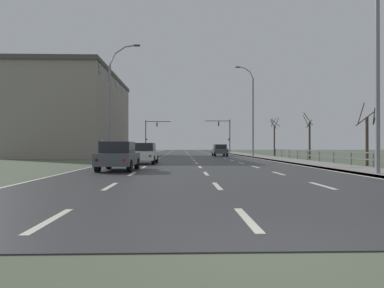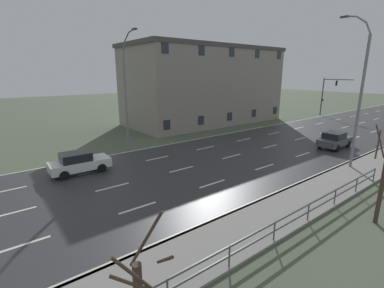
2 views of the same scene
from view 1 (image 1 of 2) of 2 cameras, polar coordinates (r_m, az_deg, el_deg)
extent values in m
cube|color=#4C5642|center=(52.52, -0.43, -1.86)|extent=(160.00, 160.00, 0.12)
cube|color=#303033|center=(64.51, -0.67, -1.52)|extent=(14.00, 120.00, 0.02)
cube|color=beige|center=(7.01, -21.35, -11.10)|extent=(0.16, 2.20, 0.01)
cube|color=beige|center=(12.18, -12.73, -6.51)|extent=(0.16, 2.20, 0.01)
cube|color=beige|center=(17.49, -9.34, -4.63)|extent=(0.16, 2.20, 0.01)
cube|color=beige|center=(22.84, -7.54, -3.63)|extent=(0.16, 2.20, 0.01)
cube|color=beige|center=(28.21, -6.43, -3.00)|extent=(0.16, 2.20, 0.01)
cube|color=beige|center=(33.59, -5.68, -2.58)|extent=(0.16, 2.20, 0.01)
cube|color=beige|center=(38.98, -5.13, -2.27)|extent=(0.16, 2.20, 0.01)
cube|color=beige|center=(44.37, -4.72, -2.03)|extent=(0.16, 2.20, 0.01)
cube|color=beige|center=(49.76, -4.39, -1.85)|extent=(0.16, 2.20, 0.01)
cube|color=beige|center=(55.15, -4.13, -1.70)|extent=(0.16, 2.20, 0.01)
cube|color=beige|center=(60.54, -3.92, -1.58)|extent=(0.16, 2.20, 0.01)
cube|color=beige|center=(65.94, -3.74, -1.48)|extent=(0.16, 2.20, 0.01)
cube|color=beige|center=(71.33, -3.59, -1.39)|extent=(0.16, 2.20, 0.01)
cube|color=beige|center=(76.73, -3.46, -1.32)|extent=(0.16, 2.20, 0.01)
cube|color=beige|center=(82.13, -3.34, -1.26)|extent=(0.16, 2.20, 0.01)
cube|color=beige|center=(87.53, -3.24, -1.20)|extent=(0.16, 2.20, 0.01)
cube|color=beige|center=(92.92, -3.15, -1.15)|extent=(0.16, 2.20, 0.01)
cube|color=beige|center=(98.32, -3.08, -1.10)|extent=(0.16, 2.20, 0.01)
cube|color=beige|center=(103.72, -3.01, -1.07)|extent=(0.16, 2.20, 0.01)
cube|color=beige|center=(109.12, -2.94, -1.03)|extent=(0.16, 2.20, 0.01)
cube|color=beige|center=(114.52, -2.89, -1.00)|extent=(0.16, 2.20, 0.01)
cube|color=beige|center=(119.91, -2.83, -0.97)|extent=(0.16, 2.20, 0.01)
cube|color=beige|center=(6.72, 8.68, -11.58)|extent=(0.16, 2.20, 0.01)
cube|color=beige|center=(12.02, 3.99, -6.60)|extent=(0.16, 2.20, 0.01)
cube|color=beige|center=(17.38, 2.21, -4.67)|extent=(0.16, 2.20, 0.01)
cube|color=beige|center=(22.75, 1.28, -3.64)|extent=(0.16, 2.20, 0.01)
cube|color=beige|center=(28.14, 0.70, -3.01)|extent=(0.16, 2.20, 0.01)
cube|color=beige|center=(33.53, 0.31, -2.58)|extent=(0.16, 2.20, 0.01)
cube|color=beige|center=(38.93, 0.02, -2.27)|extent=(0.16, 2.20, 0.01)
cube|color=beige|center=(44.32, -0.19, -2.04)|extent=(0.16, 2.20, 0.01)
cube|color=beige|center=(49.72, -0.36, -1.85)|extent=(0.16, 2.20, 0.01)
cube|color=beige|center=(55.11, -0.49, -1.70)|extent=(0.16, 2.20, 0.01)
cube|color=beige|center=(60.51, -0.60, -1.58)|extent=(0.16, 2.20, 0.01)
cube|color=beige|center=(65.91, -0.69, -1.48)|extent=(0.16, 2.20, 0.01)
cube|color=beige|center=(71.31, -0.77, -1.39)|extent=(0.16, 2.20, 0.01)
cube|color=beige|center=(76.71, -0.84, -1.32)|extent=(0.16, 2.20, 0.01)
cube|color=beige|center=(82.10, -0.90, -1.26)|extent=(0.16, 2.20, 0.01)
cube|color=beige|center=(87.50, -0.95, -1.20)|extent=(0.16, 2.20, 0.01)
cube|color=beige|center=(92.90, -1.00, -1.15)|extent=(0.16, 2.20, 0.01)
cube|color=beige|center=(98.30, -1.04, -1.11)|extent=(0.16, 2.20, 0.01)
cube|color=beige|center=(103.70, -1.07, -1.07)|extent=(0.16, 2.20, 0.01)
cube|color=beige|center=(109.10, -1.10, -1.03)|extent=(0.16, 2.20, 0.01)
cube|color=beige|center=(114.50, -1.13, -1.00)|extent=(0.16, 2.20, 0.01)
cube|color=beige|center=(119.90, -1.16, -0.97)|extent=(0.16, 2.20, 0.01)
cube|color=beige|center=(12.84, 19.82, -6.18)|extent=(0.16, 2.20, 0.01)
cube|color=beige|center=(17.96, 13.46, -4.52)|extent=(0.16, 2.20, 0.01)
cube|color=beige|center=(23.20, 9.96, -3.57)|extent=(0.16, 2.20, 0.01)
cube|color=beige|center=(28.50, 7.75, -2.97)|extent=(0.16, 2.20, 0.01)
cube|color=beige|center=(33.84, 6.25, -2.56)|extent=(0.16, 2.20, 0.01)
cube|color=beige|center=(39.19, 5.15, -2.26)|extent=(0.16, 2.20, 0.01)
cube|color=beige|center=(44.55, 4.32, -2.03)|extent=(0.16, 2.20, 0.01)
cube|color=beige|center=(49.92, 3.66, -1.85)|extent=(0.16, 2.20, 0.01)
cube|color=beige|center=(55.30, 3.14, -1.70)|extent=(0.16, 2.20, 0.01)
cube|color=beige|center=(60.68, 2.71, -1.58)|extent=(0.16, 2.20, 0.01)
cube|color=beige|center=(66.07, 2.34, -1.48)|extent=(0.16, 2.20, 0.01)
cube|color=beige|center=(71.45, 2.04, -1.39)|extent=(0.16, 2.20, 0.01)
cube|color=beige|center=(76.84, 1.77, -1.32)|extent=(0.16, 2.20, 0.01)
cube|color=beige|center=(82.23, 1.54, -1.25)|extent=(0.16, 2.20, 0.01)
cube|color=beige|center=(87.62, 1.34, -1.20)|extent=(0.16, 2.20, 0.01)
cube|color=beige|center=(93.01, 1.16, -1.15)|extent=(0.16, 2.20, 0.01)
cube|color=beige|center=(98.41, 1.00, -1.10)|extent=(0.16, 2.20, 0.01)
cube|color=beige|center=(103.80, 0.86, -1.07)|extent=(0.16, 2.20, 0.01)
cube|color=beige|center=(109.19, 0.73, -1.03)|extent=(0.16, 2.20, 0.01)
cube|color=beige|center=(114.59, 0.62, -1.00)|extent=(0.16, 2.20, 0.01)
cube|color=beige|center=(119.98, 0.51, -0.97)|extent=(0.16, 2.20, 0.01)
cube|color=beige|center=(65.00, 5.38, -1.50)|extent=(0.16, 120.00, 0.01)
cube|color=beige|center=(64.75, -6.75, -1.50)|extent=(0.16, 120.00, 0.01)
cube|color=gray|center=(65.22, 6.82, -1.46)|extent=(3.00, 120.00, 0.12)
cube|color=slate|center=(65.03, 5.58, -1.46)|extent=(0.16, 120.00, 0.12)
cube|color=#515459|center=(29.40, 20.33, -1.07)|extent=(0.06, 29.73, 0.08)
cube|color=#515459|center=(29.41, 20.33, -1.85)|extent=(0.06, 29.73, 0.08)
cylinder|color=#515459|center=(23.29, 26.60, -2.36)|extent=(0.07, 0.07, 1.00)
cylinder|color=#515459|center=(25.70, 23.73, -2.17)|extent=(0.07, 0.07, 1.00)
cylinder|color=#515459|center=(28.16, 21.37, -2.01)|extent=(0.07, 0.07, 1.00)
cylinder|color=#515459|center=(30.66, 19.38, -1.88)|extent=(0.07, 0.07, 1.00)
cylinder|color=#515459|center=(33.20, 17.70, -1.76)|extent=(0.07, 0.07, 1.00)
cylinder|color=#515459|center=(35.76, 16.26, -1.66)|extent=(0.07, 0.07, 1.00)
cylinder|color=#515459|center=(38.34, 15.01, -1.58)|extent=(0.07, 0.07, 1.00)
cylinder|color=#515459|center=(40.93, 13.92, -1.50)|extent=(0.07, 0.07, 1.00)
cylinder|color=#515459|center=(43.54, 12.96, -1.43)|extent=(0.07, 0.07, 1.00)
cylinder|color=slate|center=(18.53, 27.14, 10.63)|extent=(0.20, 0.20, 9.69)
cylinder|color=slate|center=(44.99, 9.57, 4.11)|extent=(0.20, 0.20, 9.64)
cylinder|color=slate|center=(45.66, 9.34, 10.64)|extent=(0.46, 0.11, 0.81)
cylinder|color=slate|center=(45.69, 8.68, 11.43)|extent=(0.75, 0.11, 0.57)
cylinder|color=slate|center=(45.62, 7.72, 11.85)|extent=(0.85, 0.11, 0.25)
cube|color=#333335|center=(45.56, 7.20, 11.89)|extent=(0.56, 0.24, 0.12)
cylinder|color=slate|center=(33.52, -12.79, 4.80)|extent=(0.20, 0.20, 8.66)
cylinder|color=slate|center=(34.25, -12.39, 12.87)|extent=(0.56, 0.11, 1.04)
cylinder|color=slate|center=(34.33, -11.24, 14.23)|extent=(0.96, 0.11, 0.72)
cylinder|color=slate|center=(34.29, -9.56, 14.95)|extent=(1.10, 0.11, 0.30)
cube|color=#333335|center=(34.23, -8.64, 15.05)|extent=(0.56, 0.24, 0.12)
cylinder|color=#38383A|center=(67.92, 5.96, 1.19)|extent=(0.18, 0.18, 6.29)
cylinder|color=#38383A|center=(67.79, 4.01, 3.64)|extent=(4.64, 0.12, 0.12)
cube|color=black|center=(67.78, 4.21, 3.17)|extent=(0.20, 0.28, 0.80)
sphere|color=#2D2D2D|center=(67.64, 4.22, 3.40)|extent=(0.14, 0.14, 0.14)
sphere|color=#F2AD19|center=(67.63, 4.22, 3.18)|extent=(0.14, 0.14, 0.14)
sphere|color=#2D2D2D|center=(67.61, 4.22, 2.96)|extent=(0.14, 0.14, 0.14)
cube|color=black|center=(67.83, 5.79, 0.73)|extent=(0.18, 0.12, 0.32)
cylinder|color=#38383A|center=(69.24, -7.29, 1.15)|extent=(0.18, 0.18, 6.26)
cylinder|color=#38383A|center=(69.19, -5.33, 3.53)|extent=(4.74, 0.12, 0.12)
cube|color=black|center=(69.17, -5.53, 3.08)|extent=(0.20, 0.28, 0.80)
sphere|color=red|center=(69.03, -5.54, 3.30)|extent=(0.14, 0.14, 0.14)
sphere|color=#2D2D2D|center=(69.02, -5.54, 3.09)|extent=(0.14, 0.14, 0.14)
sphere|color=#2D2D2D|center=(69.00, -5.54, 2.87)|extent=(0.14, 0.14, 0.14)
cube|color=black|center=(69.16, -7.11, 0.71)|extent=(0.18, 0.12, 0.32)
cube|color=#474C51|center=(19.99, -11.46, -2.29)|extent=(1.85, 4.14, 0.64)
cube|color=black|center=(19.73, -11.60, -0.52)|extent=(1.61, 2.04, 0.60)
cube|color=slate|center=(20.66, -11.09, -0.57)|extent=(1.41, 0.11, 0.51)
cylinder|color=black|center=(21.12, -8.64, -3.06)|extent=(0.24, 0.66, 0.66)
cylinder|color=black|center=(21.41, -12.94, -3.02)|extent=(0.24, 0.66, 0.66)
cylinder|color=black|center=(18.61, -9.77, -3.43)|extent=(0.24, 0.66, 0.66)
cylinder|color=black|center=(18.94, -14.61, -3.37)|extent=(0.24, 0.66, 0.66)
cube|color=red|center=(18.15, -14.74, -2.49)|extent=(0.16, 0.04, 0.14)
cube|color=red|center=(17.87, -10.63, -2.53)|extent=(0.16, 0.04, 0.14)
cube|color=silver|center=(27.43, -7.51, -1.77)|extent=(1.86, 4.14, 0.64)
cube|color=black|center=(27.18, -7.58, -0.47)|extent=(1.61, 2.04, 0.60)
cube|color=slate|center=(28.12, -7.33, -0.51)|extent=(1.41, 0.11, 0.51)
cylinder|color=black|center=(28.62, -5.59, -2.35)|extent=(0.24, 0.67, 0.66)
cylinder|color=black|center=(28.81, -8.80, -2.33)|extent=(0.24, 0.67, 0.66)
cylinder|color=black|center=(26.09, -6.09, -2.54)|extent=(0.24, 0.67, 0.66)
cylinder|color=black|center=(26.30, -9.61, -2.52)|extent=(0.24, 0.67, 0.66)
cube|color=red|center=(25.52, -9.55, -1.87)|extent=(0.16, 0.04, 0.14)
cube|color=red|center=(25.34, -6.60, -1.89)|extent=(0.16, 0.04, 0.14)
cube|color=#474C51|center=(49.19, 4.36, -1.14)|extent=(1.92, 4.16, 0.64)
cube|color=black|center=(48.94, 4.41, -0.42)|extent=(1.64, 2.06, 0.60)
cube|color=slate|center=(49.88, 4.25, -0.44)|extent=(1.41, 0.13, 0.51)
cylinder|color=black|center=(50.57, 5.07, -1.48)|extent=(0.25, 0.67, 0.66)
cylinder|color=black|center=(50.34, 3.24, -1.48)|extent=(0.25, 0.67, 0.66)
cylinder|color=black|center=(48.06, 5.54, -1.54)|extent=(0.25, 0.67, 0.66)
cylinder|color=black|center=(47.82, 3.62, -1.54)|extent=(0.25, 0.67, 0.66)
cube|color=red|center=(47.09, 3.93, -1.17)|extent=(0.16, 0.05, 0.14)
cube|color=red|center=(47.28, 5.51, -1.17)|extent=(0.16, 0.05, 0.14)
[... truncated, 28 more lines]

